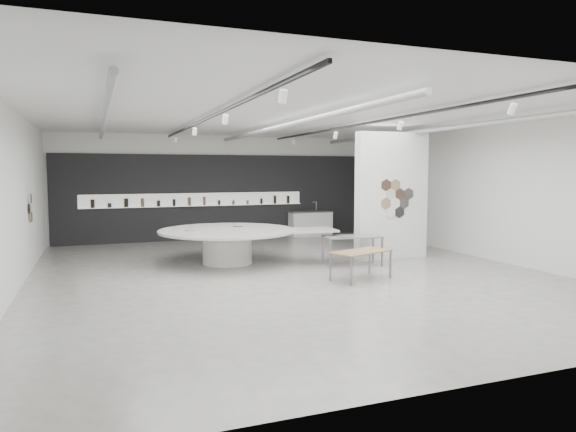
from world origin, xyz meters
name	(u,v)px	position (x,y,z in m)	size (l,w,h in m)	color
room	(286,189)	(-0.09, 0.00, 2.07)	(12.02, 14.02, 3.82)	#9D9C94
back_wall_display	(221,197)	(-0.08, 6.93, 1.54)	(11.80, 0.27, 3.10)	black
partition_column	(392,196)	(3.50, 1.00, 1.80)	(2.20, 0.38, 3.60)	white
display_island	(230,241)	(-1.05, 1.79, 0.61)	(4.84, 3.97, 0.94)	white
sample_table_wood	(361,253)	(1.27, -1.30, 0.62)	(1.58, 1.14, 0.67)	#926C4B
sample_table_stone	(352,238)	(1.95, 0.42, 0.71)	(1.62, 0.99, 0.78)	slate
kitchen_counter	(310,224)	(3.35, 6.53, 0.47)	(1.67, 0.66, 1.31)	white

